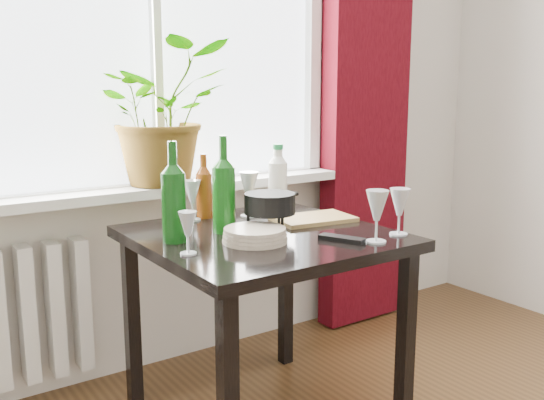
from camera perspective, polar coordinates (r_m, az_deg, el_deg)
window at (r=2.68m, az=-11.19°, el=17.85°), size 1.72×0.08×1.62m
windowsill at (r=2.63m, az=-9.97°, el=1.05°), size 1.72×0.20×0.04m
curtain at (r=3.20m, az=8.91°, el=11.26°), size 0.50×0.12×2.56m
table at (r=2.20m, az=-0.85°, el=-5.42°), size 0.85×0.85×0.74m
potted_plant at (r=2.60m, az=-10.26°, el=8.10°), size 0.57×0.50×0.61m
wine_bottle_left at (r=2.04m, az=-9.27°, el=0.82°), size 0.08×0.08×0.35m
wine_bottle_right at (r=2.16m, az=-4.56°, el=1.55°), size 0.11×0.11×0.35m
bottle_amber at (r=2.41m, az=-6.43°, el=1.37°), size 0.07×0.07×0.26m
cleaning_bottle at (r=2.56m, az=0.56°, el=2.22°), size 0.11×0.11×0.28m
wineglass_front_right at (r=2.05m, az=9.83°, el=-1.48°), size 0.09×0.09×0.18m
wineglass_far_right at (r=2.17m, az=11.90°, el=-1.03°), size 0.09×0.09×0.17m
wineglass_back_center at (r=2.42m, az=-2.18°, el=0.60°), size 0.09×0.09×0.19m
wineglass_back_left at (r=2.37m, az=-7.50°, el=0.00°), size 0.08×0.08×0.16m
wineglass_front_left at (r=1.90m, az=-7.91°, el=-3.07°), size 0.07×0.07×0.14m
plate_stack at (r=2.04m, az=-1.62°, el=-3.33°), size 0.22×0.22×0.05m
fondue_pot at (r=2.17m, az=-0.21°, el=-1.20°), size 0.25×0.24×0.14m
tv_remote at (r=2.07m, az=6.58°, el=-3.65°), size 0.11×0.16×0.02m
cutting_board at (r=2.37m, az=3.91°, el=-1.77°), size 0.32×0.23×0.02m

